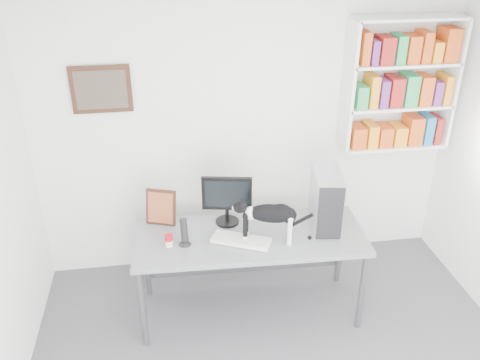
% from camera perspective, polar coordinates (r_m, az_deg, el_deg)
% --- Properties ---
extents(room, '(4.01, 4.01, 2.70)m').
position_cam_1_polar(room, '(3.17, 7.05, -9.20)').
color(room, '#4D4E52').
rests_on(room, ground).
extents(bookshelf, '(1.03, 0.28, 1.24)m').
position_cam_1_polar(bookshelf, '(4.99, 17.55, 10.15)').
color(bookshelf, white).
rests_on(bookshelf, room).
extents(wall_art, '(0.52, 0.04, 0.42)m').
position_cam_1_polar(wall_art, '(4.63, -15.32, 9.79)').
color(wall_art, '#3F2014').
rests_on(wall_art, room).
extents(desk, '(1.99, 0.84, 0.82)m').
position_cam_1_polar(desk, '(4.59, 1.08, -10.47)').
color(desk, gray).
rests_on(desk, room).
extents(monitor, '(0.47, 0.29, 0.46)m').
position_cam_1_polar(monitor, '(4.41, -1.47, -2.23)').
color(monitor, black).
rests_on(monitor, desk).
extents(keyboard, '(0.52, 0.38, 0.04)m').
position_cam_1_polar(keyboard, '(4.26, 0.14, -6.76)').
color(keyboard, white).
rests_on(keyboard, desk).
extents(pc_tower, '(0.30, 0.53, 0.50)m').
position_cam_1_polar(pc_tower, '(4.44, 9.62, -2.10)').
color(pc_tower, '#B9B9BE').
rests_on(pc_tower, desk).
extents(speaker, '(0.13, 0.13, 0.25)m').
position_cam_1_polar(speaker, '(4.19, -6.29, -5.78)').
color(speaker, black).
rests_on(speaker, desk).
extents(leaning_print, '(0.29, 0.19, 0.33)m').
position_cam_1_polar(leaning_print, '(4.49, -8.88, -2.97)').
color(leaning_print, '#3F2014').
rests_on(leaning_print, desk).
extents(soup_can, '(0.09, 0.09, 0.10)m').
position_cam_1_polar(soup_can, '(4.24, -7.99, -6.74)').
color(soup_can, red).
rests_on(soup_can, desk).
extents(cat, '(0.61, 0.31, 0.36)m').
position_cam_1_polar(cat, '(4.19, 3.35, -4.80)').
color(cat, black).
rests_on(cat, desk).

